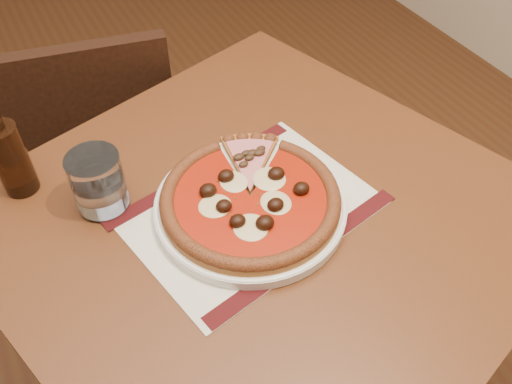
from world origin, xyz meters
TOP-DOWN VIEW (x-y plane):
  - table at (0.81, -0.63)m, footprint 1.00×1.00m
  - chair_far at (0.66, -0.03)m, footprint 0.46×0.46m
  - placemat at (0.79, -0.62)m, footprint 0.43×0.34m
  - plate at (0.79, -0.62)m, footprint 0.31×0.31m
  - pizza at (0.79, -0.62)m, footprint 0.29×0.29m
  - ham_slice at (0.85, -0.54)m, footprint 0.11×0.14m
  - water_glass at (0.59, -0.50)m, footprint 0.11×0.11m
  - bottle at (0.48, -0.39)m, footprint 0.06×0.06m

SIDE VIEW (x-z plane):
  - chair_far at x=0.66m, z-range 0.06..0.88m
  - table at x=0.81m, z-range 0.27..1.02m
  - placemat at x=0.79m, z-range 0.75..0.75m
  - plate at x=0.79m, z-range 0.75..0.77m
  - ham_slice at x=0.85m, z-range 0.77..0.79m
  - pizza at x=0.79m, z-range 0.76..0.80m
  - water_glass at x=0.59m, z-range 0.75..0.85m
  - bottle at x=0.48m, z-range 0.73..0.92m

